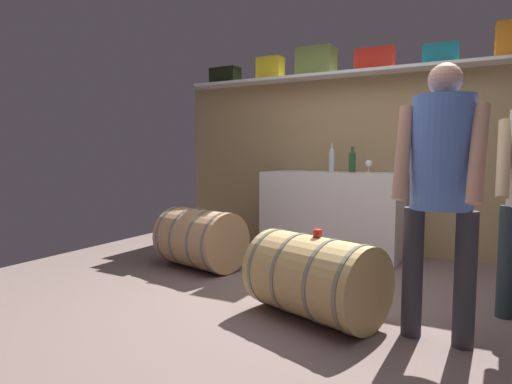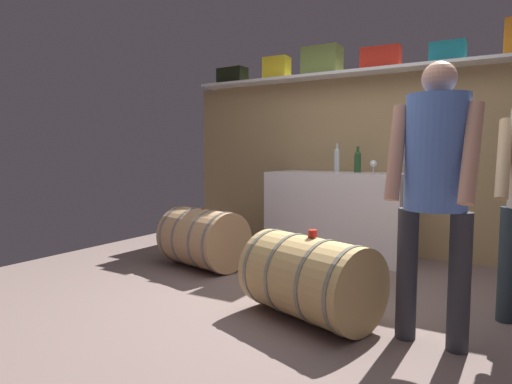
# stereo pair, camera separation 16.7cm
# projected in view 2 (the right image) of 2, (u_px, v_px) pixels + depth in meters

# --- Properties ---
(ground_plane) EXTENTS (6.10, 7.34, 0.02)m
(ground_plane) POSITION_uv_depth(u_px,v_px,m) (329.00, 289.00, 3.67)
(ground_plane) COLOR #74605B
(back_wall_panel) EXTENTS (4.90, 0.10, 1.98)m
(back_wall_panel) POSITION_uv_depth(u_px,v_px,m) (382.00, 165.00, 4.91)
(back_wall_panel) COLOR #9D8358
(back_wall_panel) RESTS_ON ground
(high_shelf_board) EXTENTS (4.51, 0.40, 0.03)m
(high_shelf_board) POSITION_uv_depth(u_px,v_px,m) (380.00, 71.00, 4.69)
(high_shelf_board) COLOR silver
(high_shelf_board) RESTS_ON back_wall_panel
(toolcase_black) EXTENTS (0.38, 0.21, 0.20)m
(toolcase_black) POSITION_uv_depth(u_px,v_px,m) (232.00, 76.00, 5.66)
(toolcase_black) COLOR black
(toolcase_black) RESTS_ON high_shelf_board
(toolcase_yellow) EXTENTS (0.31, 0.20, 0.27)m
(toolcase_yellow) POSITION_uv_depth(u_px,v_px,m) (277.00, 69.00, 5.32)
(toolcase_yellow) COLOR yellow
(toolcase_yellow) RESTS_ON high_shelf_board
(toolcase_olive) EXTENTS (0.43, 0.29, 0.31)m
(toolcase_olive) POSITION_uv_depth(u_px,v_px,m) (322.00, 61.00, 5.02)
(toolcase_olive) COLOR olive
(toolcase_olive) RESTS_ON high_shelf_board
(toolcase_red) EXTENTS (0.42, 0.20, 0.23)m
(toolcase_red) POSITION_uv_depth(u_px,v_px,m) (381.00, 58.00, 4.68)
(toolcase_red) COLOR red
(toolcase_red) RESTS_ON high_shelf_board
(toolcase_teal) EXTENTS (0.33, 0.22, 0.20)m
(toolcase_teal) POSITION_uv_depth(u_px,v_px,m) (448.00, 53.00, 4.35)
(toolcase_teal) COLOR #14717F
(toolcase_teal) RESTS_ON high_shelf_board
(work_cabinet) EXTENTS (1.47, 0.67, 0.92)m
(work_cabinet) POSITION_uv_depth(u_px,v_px,m) (337.00, 214.00, 4.80)
(work_cabinet) COLOR white
(work_cabinet) RESTS_ON ground
(wine_bottle_green) EXTENTS (0.07, 0.07, 0.28)m
(wine_bottle_green) POSITION_uv_depth(u_px,v_px,m) (358.00, 161.00, 4.73)
(wine_bottle_green) COLOR #27532C
(wine_bottle_green) RESTS_ON work_cabinet
(wine_bottle_clear) EXTENTS (0.06, 0.06, 0.31)m
(wine_bottle_clear) POSITION_uv_depth(u_px,v_px,m) (337.00, 159.00, 4.77)
(wine_bottle_clear) COLOR silver
(wine_bottle_clear) RESTS_ON work_cabinet
(wine_glass) EXTENTS (0.07, 0.07, 0.14)m
(wine_glass) POSITION_uv_depth(u_px,v_px,m) (373.00, 164.00, 4.43)
(wine_glass) COLOR white
(wine_glass) RESTS_ON work_cabinet
(wine_barrel_near) EXTENTS (1.02, 0.82, 0.57)m
(wine_barrel_near) POSITION_uv_depth(u_px,v_px,m) (310.00, 278.00, 2.97)
(wine_barrel_near) COLOR tan
(wine_barrel_near) RESTS_ON ground
(wine_barrel_far) EXTENTS (0.89, 0.73, 0.59)m
(wine_barrel_far) POSITION_uv_depth(u_px,v_px,m) (203.00, 238.00, 4.32)
(wine_barrel_far) COLOR tan
(wine_barrel_far) RESTS_ON ground
(tasting_cup) EXTENTS (0.06, 0.06, 0.05)m
(tasting_cup) POSITION_uv_depth(u_px,v_px,m) (313.00, 233.00, 2.93)
(tasting_cup) COLOR red
(tasting_cup) RESTS_ON wine_barrel_near
(visitor_tasting) EXTENTS (0.50, 0.42, 1.63)m
(visitor_tasting) POSITION_uv_depth(u_px,v_px,m) (436.00, 174.00, 2.50)
(visitor_tasting) COLOR #31323A
(visitor_tasting) RESTS_ON ground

